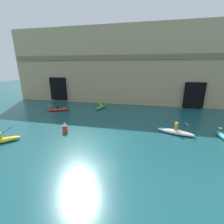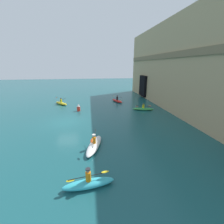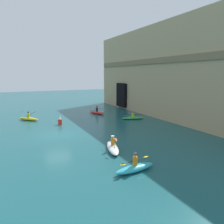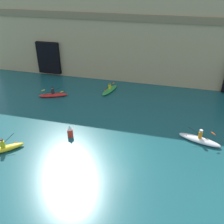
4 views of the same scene
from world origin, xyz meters
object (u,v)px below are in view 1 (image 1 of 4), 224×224
Objects in this scene: kayak_red at (58,109)px; marker_buoy at (65,127)px; kayak_green at (101,107)px; kayak_white at (175,132)px; kayak_yellow at (0,140)px.

kayak_red is 2.92× the size of marker_buoy.
kayak_green is 2.96× the size of marker_buoy.
marker_buoy is (-10.73, -1.92, 0.27)m from kayak_white.
kayak_white is (15.03, 5.10, -0.02)m from kayak_yellow.
kayak_green is 9.68m from marker_buoy.
kayak_yellow is at bearing -7.56° from kayak_green.
kayak_red is 0.91× the size of kayak_white.
kayak_red is at bearing -48.53° from kayak_green.
kayak_yellow is 0.83× the size of kayak_red.
kayak_white reaches higher than marker_buoy.
marker_buoy is at bearing 173.57° from kayak_yellow.
marker_buoy is at bearing 9.09° from kayak_green.
kayak_white is 3.20× the size of marker_buoy.
kayak_red is (-0.56, 9.89, -0.01)m from kayak_yellow.
marker_buoy is (4.31, 3.19, 0.25)m from kayak_yellow.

